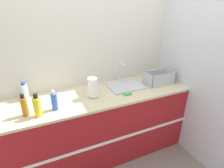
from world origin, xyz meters
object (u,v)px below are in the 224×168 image
sink (125,85)px  bottle_blue (54,101)px  paper_towel_roll (93,87)px  bottle_clear (25,92)px  dish_rack (159,79)px  bottle_amber (24,106)px  bottle_yellow (37,107)px

sink → bottle_blue: size_ratio=2.02×
paper_towel_roll → bottle_clear: paper_towel_roll is taller
dish_rack → bottle_amber: bearing=-176.2°
paper_towel_roll → bottle_yellow: (-0.62, -0.16, -0.02)m
dish_rack → bottle_blue: (-1.42, -0.12, 0.03)m
bottle_yellow → bottle_amber: bearing=151.5°
bottle_blue → dish_rack: bearing=4.7°
bottle_clear → dish_rack: bearing=-8.4°
paper_towel_roll → bottle_blue: 0.47m
bottle_blue → bottle_yellow: bottle_yellow is taller
paper_towel_roll → bottle_clear: (-0.74, 0.26, -0.03)m
sink → bottle_yellow: sink is taller
bottle_blue → bottle_amber: size_ratio=0.94×
sink → bottle_clear: sink is taller
sink → dish_rack: 0.49m
paper_towel_roll → bottle_amber: bearing=-172.1°
bottle_amber → bottle_yellow: (0.12, -0.06, 0.00)m
sink → bottle_clear: size_ratio=2.04×
dish_rack → bottle_yellow: bottle_yellow is taller
dish_rack → bottle_amber: (-1.70, -0.11, 0.04)m
dish_rack → bottle_amber: bottle_amber is taller
bottle_amber → bottle_clear: (-0.00, 0.36, -0.01)m
dish_rack → sink: bearing=167.9°
sink → paper_towel_roll: sink is taller
bottle_clear → bottle_yellow: bottle_yellow is taller
sink → paper_towel_roll: (-0.48, -0.11, 0.10)m
dish_rack → bottle_yellow: 1.59m
bottle_clear → bottle_blue: bearing=-52.5°
dish_rack → bottle_yellow: size_ratio=1.61×
dish_rack → bottle_blue: bearing=-175.3°
sink → bottle_yellow: 1.14m
paper_towel_roll → bottle_amber: paper_towel_roll is taller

